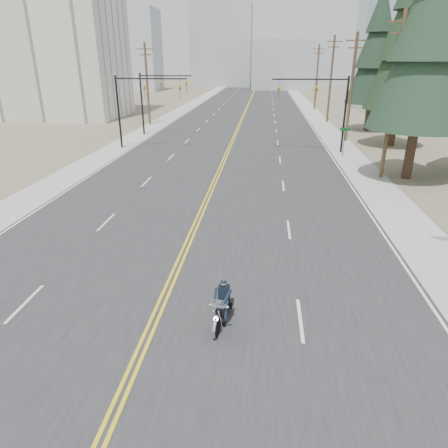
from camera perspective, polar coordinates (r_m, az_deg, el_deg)
ground_plane at (r=11.82m, az=-14.64°, el=-23.14°), size 400.00×400.00×0.00m
road at (r=78.17m, az=3.26°, el=16.19°), size 20.00×200.00×0.01m
sidewalk_left at (r=79.52m, az=-5.39°, el=16.24°), size 3.00×200.00×0.01m
sidewalk_right at (r=78.50m, az=12.00°, el=15.79°), size 3.00×200.00×0.01m
traffic_mast_left at (r=41.71m, az=-12.28°, el=17.22°), size 7.10×0.26×7.00m
traffic_mast_right at (r=40.16m, az=14.14°, el=16.89°), size 7.10×0.26×7.00m
traffic_mast_far at (r=49.47m, az=-9.80°, el=18.05°), size 6.10×0.26×7.00m
street_sign at (r=38.89m, az=16.80°, el=11.79°), size 0.90×0.06×2.62m
utility_pole_b at (r=32.02m, az=23.00°, el=16.52°), size 2.20×0.30×11.50m
utility_pole_c at (r=46.59m, az=17.75°, el=18.18°), size 2.20×0.30×11.00m
utility_pole_d at (r=61.35m, az=15.03°, el=19.45°), size 2.20×0.30×11.50m
utility_pole_e at (r=78.21m, az=13.13°, el=19.90°), size 2.20×0.30×11.00m
utility_pole_left at (r=57.98m, az=-10.92°, el=19.16°), size 2.20×0.30×10.50m
apartment_block at (r=70.46m, az=-23.38°, el=26.17°), size 18.00×14.00×30.00m
glass_building at (r=82.72m, az=27.90°, el=21.14°), size 24.00×16.00×20.00m
haze_bldg_a at (r=128.59m, az=-12.72°, el=23.02°), size 14.00×12.00×22.00m
haze_bldg_b at (r=132.73m, az=8.26°, el=21.54°), size 18.00×14.00×14.00m
haze_bldg_c at (r=123.17m, az=24.67°, el=20.78°), size 16.00×12.00×18.00m
haze_bldg_d at (r=148.54m, az=-0.28°, el=24.12°), size 20.00×15.00×26.00m
haze_bldg_e at (r=159.12m, az=14.47°, el=20.84°), size 14.00×14.00×12.00m
haze_bldg_f at (r=147.69m, az=-16.68°, el=21.34°), size 12.00×12.00×16.00m
motorcyclist at (r=13.56m, az=-0.30°, el=-11.37°), size 1.12×2.07×1.54m
conifer_near at (r=32.60m, az=27.74°, el=24.14°), size 6.99×6.99×18.51m
conifer_tall at (r=45.55m, az=24.83°, el=23.54°), size 6.73×6.73×18.69m
conifer_far at (r=55.15m, az=21.01°, el=22.33°), size 6.25×6.25×16.74m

